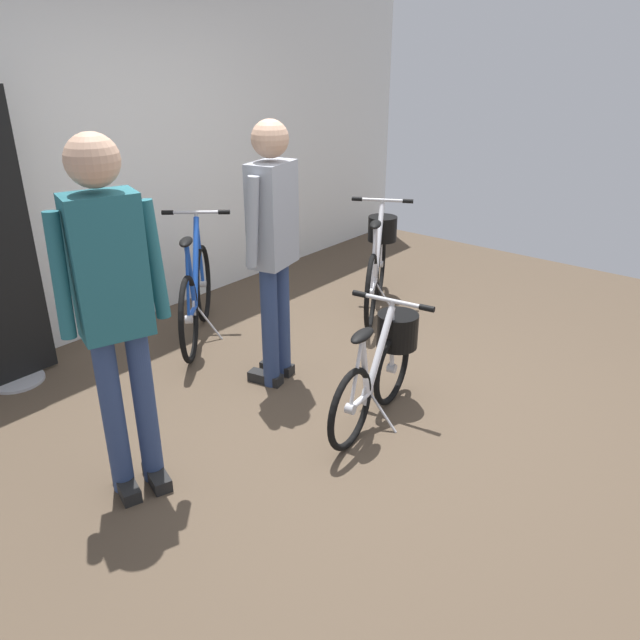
# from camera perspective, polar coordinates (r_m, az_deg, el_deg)

# --- Properties ---
(ground_plane) EXTENTS (7.46, 7.46, 0.00)m
(ground_plane) POSITION_cam_1_polar(r_m,az_deg,el_deg) (3.99, 2.94, -8.00)
(ground_plane) COLOR brown
(back_wall) EXTENTS (7.46, 0.10, 3.05)m
(back_wall) POSITION_cam_1_polar(r_m,az_deg,el_deg) (5.13, -18.73, 16.24)
(back_wall) COLOR white
(back_wall) RESTS_ON ground_plane
(folding_bike_foreground) EXTENTS (1.04, 0.53, 0.75)m
(folding_bike_foreground) POSITION_cam_1_polar(r_m,az_deg,el_deg) (3.77, 5.81, -3.79)
(folding_bike_foreground) COLOR black
(folding_bike_foreground) RESTS_ON ground_plane
(display_bike_left) EXTENTS (1.20, 0.72, 0.93)m
(display_bike_left) POSITION_cam_1_polar(r_m,az_deg,el_deg) (5.37, 5.41, 5.64)
(display_bike_left) COLOR black
(display_bike_left) RESTS_ON ground_plane
(display_bike_right) EXTENTS (1.06, 0.94, 0.96)m
(display_bike_right) POSITION_cam_1_polar(r_m,az_deg,el_deg) (4.84, -11.45, 2.27)
(display_bike_right) COLOR black
(display_bike_right) RESTS_ON ground_plane
(visitor_near_wall) EXTENTS (0.51, 0.35, 1.80)m
(visitor_near_wall) POSITION_cam_1_polar(r_m,az_deg,el_deg) (2.99, -18.67, 1.81)
(visitor_near_wall) COLOR navy
(visitor_near_wall) RESTS_ON ground_plane
(visitor_browsing) EXTENTS (0.52, 0.33, 1.73)m
(visitor_browsing) POSITION_cam_1_polar(r_m,az_deg,el_deg) (3.92, -4.40, 7.45)
(visitor_browsing) COLOR navy
(visitor_browsing) RESTS_ON ground_plane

